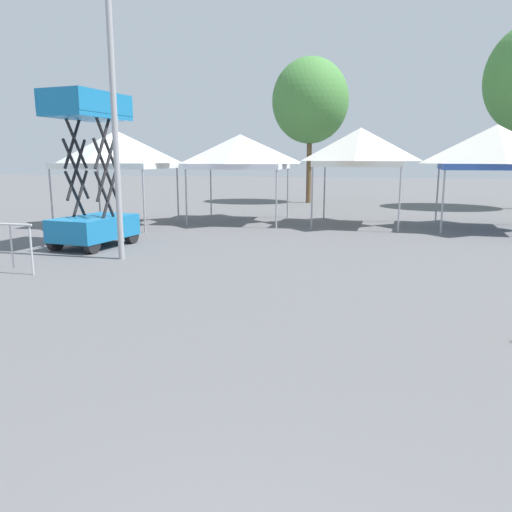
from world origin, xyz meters
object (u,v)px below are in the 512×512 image
object	(u,v)px
canopy_tent_far_right	(240,152)
scissor_lift	(93,202)
light_pole_near_lift	(112,79)
canopy_tent_behind_center	(360,147)
canopy_tent_behind_right	(496,147)
canopy_tent_behind_left	(117,150)
tree_behind_tents_right	(310,101)

from	to	relation	value
canopy_tent_far_right	scissor_lift	distance (m)	7.03
canopy_tent_far_right	light_pole_near_lift	bearing A→B (deg)	-96.01
light_pole_near_lift	scissor_lift	bearing A→B (deg)	138.71
canopy_tent_behind_center	canopy_tent_behind_right	size ratio (longest dim) A/B	0.96
scissor_lift	light_pole_near_lift	xyz separation A→B (m)	(1.55, -1.36, 2.93)
canopy_tent_far_right	canopy_tent_behind_right	size ratio (longest dim) A/B	1.00
canopy_tent_behind_center	light_pole_near_lift	distance (m)	9.52
canopy_tent_behind_left	tree_behind_tents_right	world-z (taller)	tree_behind_tents_right
tree_behind_tents_right	canopy_tent_behind_right	bearing A→B (deg)	-51.12
light_pole_near_lift	canopy_tent_behind_center	bearing A→B (deg)	55.79
scissor_lift	canopy_tent_behind_left	bearing A→B (deg)	110.83
canopy_tent_far_right	canopy_tent_behind_left	bearing A→B (deg)	-154.01
light_pole_near_lift	canopy_tent_far_right	bearing A→B (deg)	83.99
canopy_tent_behind_right	light_pole_near_lift	size ratio (longest dim) A/B	0.50
canopy_tent_far_right	tree_behind_tents_right	bearing A→B (deg)	81.82
canopy_tent_behind_right	light_pole_near_lift	world-z (taller)	light_pole_near_lift
canopy_tent_behind_left	canopy_tent_far_right	distance (m)	4.54
canopy_tent_far_right	light_pole_near_lift	distance (m)	8.01
tree_behind_tents_right	scissor_lift	bearing A→B (deg)	-103.24
canopy_tent_behind_center	scissor_lift	world-z (taller)	scissor_lift
canopy_tent_far_right	light_pole_near_lift	size ratio (longest dim) A/B	0.50
canopy_tent_behind_left	tree_behind_tents_right	bearing A→B (deg)	64.49
canopy_tent_far_right	light_pole_near_lift	xyz separation A→B (m)	(-0.82, -7.82, 1.49)
canopy_tent_behind_center	scissor_lift	xyz separation A→B (m)	(-6.85, -6.43, -1.58)
canopy_tent_far_right	canopy_tent_behind_center	xyz separation A→B (m)	(4.48, -0.03, 0.14)
canopy_tent_behind_right	canopy_tent_behind_center	bearing A→B (deg)	179.93
light_pole_near_lift	tree_behind_tents_right	size ratio (longest dim) A/B	0.93
canopy_tent_far_right	canopy_tent_behind_center	world-z (taller)	canopy_tent_behind_center
light_pole_near_lift	tree_behind_tents_right	xyz separation A→B (m)	(2.17, 17.21, 1.35)
canopy_tent_behind_right	tree_behind_tents_right	distance (m)	12.41
canopy_tent_behind_left	light_pole_near_lift	size ratio (longest dim) A/B	0.51
scissor_lift	tree_behind_tents_right	xyz separation A→B (m)	(3.73, 15.85, 4.29)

